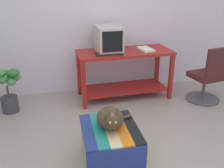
{
  "coord_description": "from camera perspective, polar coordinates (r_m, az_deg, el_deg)",
  "views": [
    {
      "loc": [
        -0.58,
        -2.07,
        1.78
      ],
      "look_at": [
        0.04,
        0.85,
        0.55
      ],
      "focal_mm": 40.36,
      "sensor_mm": 36.0,
      "label": 1
    }
  ],
  "objects": [
    {
      "name": "back_wall",
      "position": [
        4.19,
        -4.05,
        15.74
      ],
      "size": [
        8.0,
        0.1,
        2.6
      ],
      "primitive_type": "cube",
      "color": "silver",
      "rests_on": "ground_plane"
    },
    {
      "name": "cat",
      "position": [
        2.48,
        -0.31,
        -7.73
      ],
      "size": [
        0.4,
        0.39,
        0.27
      ],
      "rotation": [
        0.0,
        0.0,
        -0.08
      ],
      "color": "#473323",
      "rests_on": "ottoman_with_blanket"
    },
    {
      "name": "ottoman_with_blanket",
      "position": [
        2.65,
        -0.43,
        -13.84
      ],
      "size": [
        0.56,
        0.66,
        0.42
      ],
      "color": "tan",
      "rests_on": "ground_plane"
    },
    {
      "name": "office_chair",
      "position": [
        4.15,
        20.93,
        1.22
      ],
      "size": [
        0.52,
        0.52,
        0.89
      ],
      "rotation": [
        0.0,
        0.0,
        3.33
      ],
      "color": "#4C4C51",
      "rests_on": "ground_plane"
    },
    {
      "name": "ground_plane",
      "position": [
        2.79,
        3.03,
        -17.25
      ],
      "size": [
        14.0,
        14.0,
        0.0
      ],
      "primitive_type": "plane",
      "color": "#9E9389"
    },
    {
      "name": "book",
      "position": [
        4.0,
        7.64,
        7.82
      ],
      "size": [
        0.21,
        0.32,
        0.03
      ],
      "primitive_type": "cube",
      "rotation": [
        0.0,
        0.0,
        0.13
      ],
      "color": "white",
      "rests_on": "desk"
    },
    {
      "name": "keyboard",
      "position": [
        3.73,
        -0.63,
        6.88
      ],
      "size": [
        0.4,
        0.16,
        0.02
      ],
      "primitive_type": "cube",
      "rotation": [
        0.0,
        0.0,
        0.03
      ],
      "color": "black",
      "rests_on": "desk"
    },
    {
      "name": "tv_monitor",
      "position": [
        3.88,
        -0.87,
        10.15
      ],
      "size": [
        0.39,
        0.54,
        0.38
      ],
      "rotation": [
        0.0,
        0.0,
        0.05
      ],
      "color": "#BCB7A8",
      "rests_on": "desk"
    },
    {
      "name": "potted_plant",
      "position": [
        3.88,
        -22.54,
        -0.9
      ],
      "size": [
        0.42,
        0.35,
        0.65
      ],
      "color": "#3D3D42",
      "rests_on": "ground_plane"
    },
    {
      "name": "desk",
      "position": [
        4.0,
        2.8,
        4.09
      ],
      "size": [
        1.49,
        0.68,
        0.77
      ],
      "rotation": [
        0.0,
        0.0,
        0.05
      ],
      "color": "maroon",
      "rests_on": "ground_plane"
    }
  ]
}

